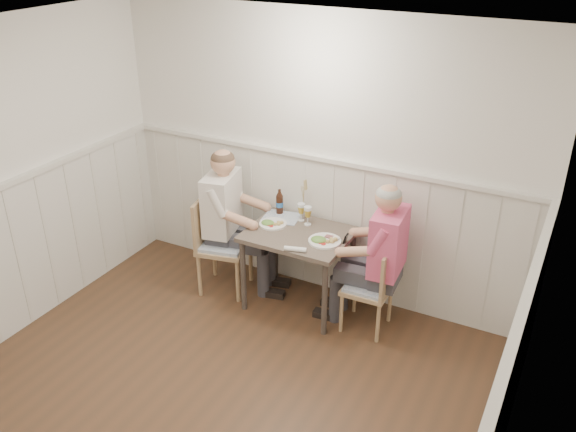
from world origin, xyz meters
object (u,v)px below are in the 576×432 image
Objects in this scene: chair_right at (373,285)px; man_in_pink at (381,268)px; grass_vase at (302,199)px; beer_bottle at (280,203)px; dining_table at (298,243)px; chair_left at (218,241)px; diner_cream at (228,230)px.

man_in_pink is (0.03, 0.08, 0.13)m from chair_right.
chair_right is at bearing -20.90° from grass_vase.
man_in_pink is 5.63× the size of beer_bottle.
grass_vase is at bearing 110.54° from dining_table.
dining_table is 0.81m from chair_left.
dining_table is 2.24× the size of grass_vase.
chair_right is 3.36× the size of beer_bottle.
diner_cream is at bearing 178.71° from chair_right.
diner_cream is 5.85× the size of beer_bottle.
diner_cream is (-0.75, 0.00, -0.05)m from dining_table.
beer_bottle is at bearing 141.65° from dining_table.
chair_left is (-0.80, -0.09, -0.14)m from dining_table.
chair_left is 2.33× the size of grass_vase.
grass_vase reaches higher than dining_table.
dining_table is 0.75m from diner_cream.
chair_right is (0.73, -0.03, -0.21)m from dining_table.
diner_cream is (-1.51, -0.05, 0.02)m from man_in_pink.
man_in_pink is (0.76, 0.05, -0.08)m from dining_table.
chair_left reaches higher than dining_table.
diner_cream is (0.05, 0.09, 0.08)m from chair_left.
chair_right is 0.16m from man_in_pink.
beer_bottle is 0.60× the size of grass_vase.
grass_vase is (-0.84, 0.32, 0.49)m from chair_right.
dining_table is 3.72× the size of beer_bottle.
diner_cream is at bearing 179.92° from dining_table.
chair_right is at bearing -112.64° from man_in_pink.
dining_table is 0.77m from man_in_pink.
chair_left is 0.89m from grass_vase.
chair_right is 0.87× the size of chair_left.
chair_left is 0.68m from beer_bottle.
man_in_pink reaches higher than dining_table.
dining_table is 0.66× the size of man_in_pink.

